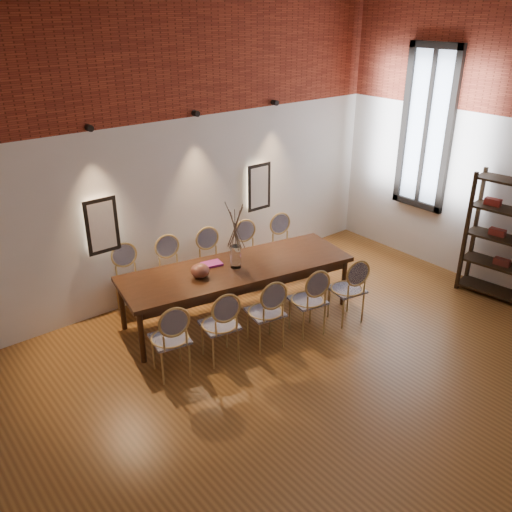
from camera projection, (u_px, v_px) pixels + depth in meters
floor at (366, 403)px, 5.82m from camera, size 7.00×7.00×0.02m
wall_back at (180, 154)px, 7.47m from camera, size 7.00×0.10×4.00m
brick_band_back at (177, 59)px, 6.90m from camera, size 7.00×0.02×1.50m
niche_left at (101, 225)px, 6.96m from camera, size 0.36×0.06×0.66m
niche_right at (258, 187)px, 8.44m from camera, size 0.36×0.06×0.66m
spot_fixture_left at (89, 128)px, 6.41m from camera, size 0.08×0.10×0.08m
spot_fixture_mid at (196, 113)px, 7.26m from camera, size 0.08×0.10×0.08m
spot_fixture_right at (275, 103)px, 8.06m from camera, size 0.08×0.10×0.08m
window_glass at (427, 129)px, 8.28m from camera, size 0.02×0.78×2.38m
window_frame at (426, 129)px, 8.27m from camera, size 0.08×0.90×2.50m
window_mullion at (426, 129)px, 8.27m from camera, size 0.06×0.06×2.40m
dining_table at (237, 292)px, 7.27m from camera, size 3.21×1.54×0.75m
chair_near_a at (170, 338)px, 6.09m from camera, size 0.51×0.51×0.94m
chair_near_b at (220, 325)px, 6.35m from camera, size 0.51×0.51×0.94m
chair_near_c at (265, 312)px, 6.61m from camera, size 0.51×0.51×0.94m
chair_near_d at (308, 300)px, 6.88m from camera, size 0.51×0.51×0.94m
chair_near_e at (347, 289)px, 7.14m from camera, size 0.51×0.51×0.94m
chair_far_a at (130, 282)px, 7.32m from camera, size 0.51×0.51×0.94m
chair_far_b at (173, 272)px, 7.59m from camera, size 0.51×0.51×0.94m
chair_far_c at (214, 263)px, 7.85m from camera, size 0.51×0.51×0.94m
chair_far_d at (251, 255)px, 8.11m from camera, size 0.51×0.51×0.94m
chair_far_e at (286, 247)px, 8.38m from camera, size 0.51×0.51×0.94m
vase at (236, 257)px, 7.04m from camera, size 0.14×0.14×0.30m
dried_branches at (235, 224)px, 6.85m from camera, size 0.50×0.50×0.70m
bowl at (200, 271)px, 6.80m from camera, size 0.24×0.24×0.18m
book at (212, 264)px, 7.15m from camera, size 0.29×0.23×0.03m
shelving_rack at (503, 238)px, 7.59m from camera, size 0.51×1.04×1.80m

